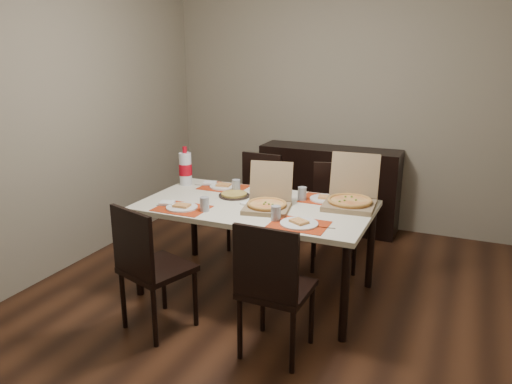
% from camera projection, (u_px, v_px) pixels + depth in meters
% --- Properties ---
extents(ground, '(3.80, 4.00, 0.02)m').
position_uv_depth(ground, '(267.00, 297.00, 4.05)').
color(ground, '#3F2213').
rests_on(ground, ground).
extents(room_walls, '(3.84, 4.02, 2.62)m').
position_uv_depth(room_walls, '(289.00, 74.00, 3.94)').
color(room_walls, gray).
rests_on(room_walls, ground).
extents(sideboard, '(1.50, 0.40, 0.90)m').
position_uv_depth(sideboard, '(329.00, 188.00, 5.48)').
color(sideboard, black).
rests_on(sideboard, ground).
extents(dining_table, '(1.80, 1.00, 0.75)m').
position_uv_depth(dining_table, '(256.00, 212.00, 3.95)').
color(dining_table, beige).
rests_on(dining_table, ground).
extents(chair_near_left, '(0.53, 0.53, 0.93)m').
position_uv_depth(chair_near_left, '(149.00, 264.00, 3.42)').
color(chair_near_left, black).
rests_on(chair_near_left, ground).
extents(chair_near_right, '(0.43, 0.43, 0.93)m').
position_uv_depth(chair_near_right, '(273.00, 285.00, 3.12)').
color(chair_near_right, black).
rests_on(chair_near_right, ground).
extents(chair_far_left, '(0.44, 0.44, 0.93)m').
position_uv_depth(chair_far_left, '(256.00, 197.00, 4.95)').
color(chair_far_left, black).
rests_on(chair_far_left, ground).
extents(chair_far_right, '(0.51, 0.51, 0.93)m').
position_uv_depth(chair_far_right, '(335.00, 210.00, 4.54)').
color(chair_far_right, black).
rests_on(chair_far_right, ground).
extents(setting_near_left, '(0.45, 0.30, 0.11)m').
position_uv_depth(setting_near_left, '(186.00, 206.00, 3.82)').
color(setting_near_left, '#B52C0C').
rests_on(setting_near_left, dining_table).
extents(setting_near_right, '(0.47, 0.30, 0.11)m').
position_uv_depth(setting_near_right, '(293.00, 221.00, 3.49)').
color(setting_near_right, '#B52C0C').
rests_on(setting_near_right, dining_table).
extents(setting_far_left, '(0.48, 0.30, 0.11)m').
position_uv_depth(setting_far_left, '(225.00, 186.00, 4.37)').
color(setting_far_left, '#B52C0C').
rests_on(setting_far_left, dining_table).
extents(setting_far_right, '(0.45, 0.30, 0.11)m').
position_uv_depth(setting_far_right, '(320.00, 198.00, 4.03)').
color(setting_far_right, '#B52C0C').
rests_on(setting_far_right, dining_table).
extents(napkin_loose, '(0.14, 0.15, 0.02)m').
position_uv_depth(napkin_loose, '(250.00, 203.00, 3.93)').
color(napkin_loose, white).
rests_on(napkin_loose, dining_table).
extents(pizza_box_center, '(0.40, 0.43, 0.34)m').
position_uv_depth(pizza_box_center, '(268.00, 202.00, 3.81)').
color(pizza_box_center, '#7D6648').
rests_on(pizza_box_center, dining_table).
extents(pizza_box_right, '(0.41, 0.45, 0.39)m').
position_uv_depth(pizza_box_right, '(351.00, 199.00, 3.88)').
color(pizza_box_right, '#7D6648').
rests_on(pizza_box_right, dining_table).
extents(faina_plate, '(0.26, 0.26, 0.03)m').
position_uv_depth(faina_plate, '(234.00, 195.00, 4.14)').
color(faina_plate, black).
rests_on(faina_plate, dining_table).
extents(dip_bowl, '(0.12, 0.12, 0.03)m').
position_uv_depth(dip_bowl, '(266.00, 198.00, 4.03)').
color(dip_bowl, white).
rests_on(dip_bowl, dining_table).
extents(soda_bottle, '(0.12, 0.12, 0.35)m').
position_uv_depth(soda_bottle, '(185.00, 169.00, 4.46)').
color(soda_bottle, silver).
rests_on(soda_bottle, dining_table).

